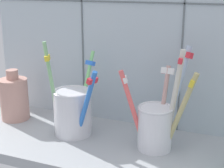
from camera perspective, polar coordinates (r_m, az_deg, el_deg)
counter_slab at (r=66.28cm, az=-0.48°, el=-10.68°), size 64.00×22.00×2.00cm
tile_wall_back at (r=70.53cm, az=3.27°, el=9.42°), size 64.00×2.20×45.00cm
toothbrush_cup_left at (r=68.26cm, az=-6.54°, el=-4.43°), size 11.56×10.71×18.96cm
toothbrush_cup_right at (r=62.64cm, az=7.62°, el=-6.21°), size 13.67×9.60×18.78cm
ceramic_vase at (r=78.33cm, az=-15.99°, el=-2.29°), size 6.15×6.15×11.24cm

